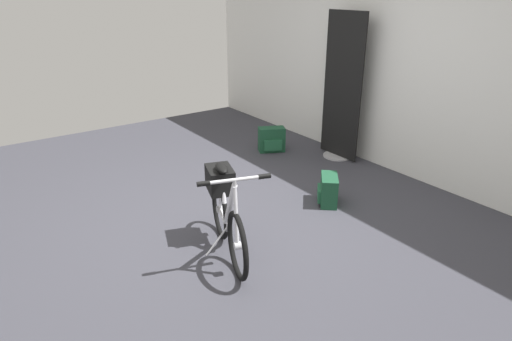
{
  "coord_description": "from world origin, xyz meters",
  "views": [
    {
      "loc": [
        3.01,
        -1.8,
        2.02
      ],
      "look_at": [
        0.16,
        0.24,
        0.55
      ],
      "focal_mm": 30.95,
      "sensor_mm": 36.0,
      "label": 1
    }
  ],
  "objects_px": {
    "handbag_on_floor": "(272,140)",
    "backpack_on_floor": "(328,190)",
    "folding_bike_foreground": "(225,208)",
    "floor_banner_stand": "(342,95)"
  },
  "relations": [
    {
      "from": "folding_bike_foreground",
      "to": "floor_banner_stand",
      "type": "bearing_deg",
      "value": 113.62
    },
    {
      "from": "folding_bike_foreground",
      "to": "backpack_on_floor",
      "type": "relative_size",
      "value": 3.1
    },
    {
      "from": "folding_bike_foreground",
      "to": "handbag_on_floor",
      "type": "xyz_separation_m",
      "value": [
        -1.65,
        1.73,
        -0.22
      ]
    },
    {
      "from": "folding_bike_foreground",
      "to": "handbag_on_floor",
      "type": "height_order",
      "value": "folding_bike_foreground"
    },
    {
      "from": "folding_bike_foreground",
      "to": "backpack_on_floor",
      "type": "distance_m",
      "value": 1.3
    },
    {
      "from": "folding_bike_foreground",
      "to": "handbag_on_floor",
      "type": "bearing_deg",
      "value": 133.62
    },
    {
      "from": "folding_bike_foreground",
      "to": "backpack_on_floor",
      "type": "height_order",
      "value": "folding_bike_foreground"
    },
    {
      "from": "floor_banner_stand",
      "to": "backpack_on_floor",
      "type": "distance_m",
      "value": 1.5
    },
    {
      "from": "folding_bike_foreground",
      "to": "handbag_on_floor",
      "type": "relative_size",
      "value": 2.84
    },
    {
      "from": "handbag_on_floor",
      "to": "backpack_on_floor",
      "type": "bearing_deg",
      "value": -16.69
    }
  ]
}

